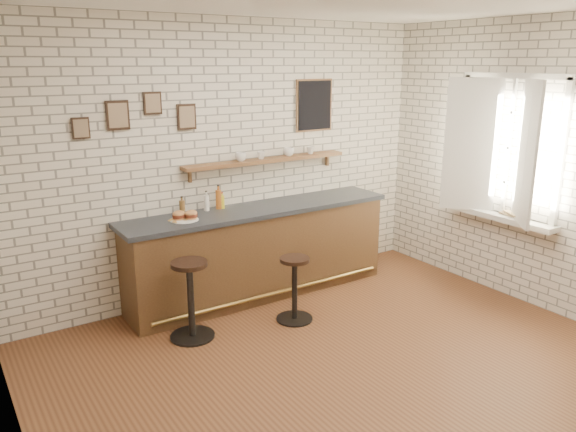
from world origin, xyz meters
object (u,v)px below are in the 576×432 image
Objects in this scene: condiment_bottle_yellow at (222,202)px; shelf_cup_c at (289,152)px; bitters_bottle_white at (207,203)px; bar_stool_right at (295,287)px; bar_counter at (260,251)px; bar_stool_left at (191,297)px; shelf_cup_b at (261,155)px; shelf_cup_d at (310,150)px; bitters_bottle_brown at (182,207)px; book_upper at (508,214)px; sandwich_plate at (184,220)px; ciabatta_sandwich at (185,215)px; bitters_bottle_amber at (219,199)px; shelf_cup_a at (241,157)px; book_lower at (507,215)px.

condiment_bottle_yellow is 0.99m from shelf_cup_c.
bitters_bottle_white is 1.14m from shelf_cup_c.
bar_stool_right is 5.39× the size of shelf_cup_c.
bar_counter is 4.06× the size of bar_stool_left.
bitters_bottle_white is at bearing 126.97° from shelf_cup_b.
condiment_bottle_yellow is 1.95× the size of shelf_cup_d.
bitters_bottle_brown is 0.78× the size of book_upper.
bitters_bottle_white is 1.30m from bar_stool_right.
bar_counter is 14.34× the size of bitters_bottle_white.
sandwich_plate is at bearing -178.15° from bar_counter.
bitters_bottle_brown is at bearing 175.92° from book_upper.
shelf_cup_c reaches higher than shelf_cup_b.
condiment_bottle_yellow is (0.53, 0.22, 0.07)m from sandwich_plate.
shelf_cup_d is (1.70, 0.23, 0.48)m from ciabatta_sandwich.
bitters_bottle_white reaches higher than bar_stool_left.
bitters_bottle_amber is 2.12× the size of shelf_cup_c.
sandwich_plate is at bearing 171.60° from shelf_cup_d.
bitters_bottle_brown is 0.84m from shelf_cup_a.
ciabatta_sandwich is 1.49m from shelf_cup_c.
bar_counter is 1.34m from shelf_cup_d.
shelf_cup_a reaches higher than condiment_bottle_yellow.
shelf_cup_b reaches higher than bar_counter.
bitters_bottle_amber is 1.01m from shelf_cup_c.
condiment_bottle_yellow is (0.18, -0.00, -0.01)m from bitters_bottle_white.
bar_stool_right is at bearing -12.34° from bar_stool_left.
shelf_cup_b is 0.36m from shelf_cup_c.
bitters_bottle_amber is 2.19× the size of shelf_cup_a.
shelf_cup_b is at bearing 0.63° from bitters_bottle_brown.
bar_stool_left is 8.30× the size of shelf_cup_d.
bar_stool_left is 3.46m from book_lower.
shelf_cup_d reaches higher than book_lower.
shelf_cup_a reaches higher than bar_stool_left.
bitters_bottle_amber is 0.39× the size of bar_stool_right.
sandwich_plate reaches higher than bar_stool_right.
book_lower is at bearing -29.67° from bitters_bottle_brown.
bar_stool_right is at bearing -93.67° from bar_counter.
book_upper is (2.31, -1.74, -0.59)m from shelf_cup_a.
bitters_bottle_brown is 2.10× the size of shelf_cup_d.
shelf_cup_a is at bearing 79.10° from shelf_cup_c.
condiment_bottle_yellow is 0.27× the size of bar_stool_right.
bar_stool_left is (-0.68, -0.73, -0.71)m from bitters_bottle_amber.
bitters_bottle_white is 2.35× the size of shelf_cup_d.
condiment_bottle_yellow is at bearing 171.68° from book_upper.
book_upper is at bearing -35.04° from bar_counter.
shelf_cup_b is at bearing 1.11° from bitters_bottle_amber.
condiment_bottle_yellow is 1.44× the size of shelf_cup_c.
bar_counter is 1.07m from shelf_cup_a.
bar_stool_left is 1.67m from shelf_cup_a.
shelf_cup_c is at bearing 25.06° from bar_stool_left.
bitters_bottle_white reaches higher than sandwich_plate.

